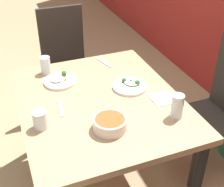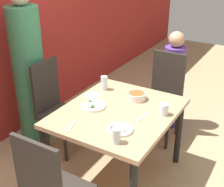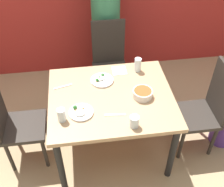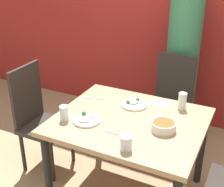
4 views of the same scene
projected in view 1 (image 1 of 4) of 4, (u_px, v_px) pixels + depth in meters
name	position (u px, v px, depth m)	size (l,w,h in m)	color
ground_plane	(102.00, 182.00, 2.27)	(10.00, 10.00, 0.00)	tan
dining_table	(100.00, 111.00, 1.92)	(1.12, 0.95, 0.73)	tan
chair_adult_spot	(216.00, 107.00, 2.17)	(0.40, 0.40, 0.99)	#2D2823
chair_empty_left	(67.00, 64.00, 2.70)	(0.40, 0.40, 0.99)	#2D2823
bowl_curry	(110.00, 124.00, 1.63)	(0.18, 0.18, 0.07)	silver
plate_rice_adult	(130.00, 85.00, 1.99)	(0.22, 0.22, 0.05)	white
plate_rice_child	(60.00, 80.00, 2.04)	(0.21, 0.21, 0.05)	white
glass_water_tall	(45.00, 65.00, 2.11)	(0.07, 0.07, 0.12)	silver
glass_water_short	(40.00, 120.00, 1.63)	(0.08, 0.08, 0.10)	silver
glass_water_center	(177.00, 106.00, 1.70)	(0.07, 0.07, 0.14)	silver
napkin_folded	(163.00, 98.00, 1.88)	(0.14, 0.14, 0.01)	white
fork_steel	(104.00, 63.00, 2.27)	(0.18, 0.07, 0.01)	silver
spoon_steel	(61.00, 107.00, 1.80)	(0.18, 0.04, 0.01)	silver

